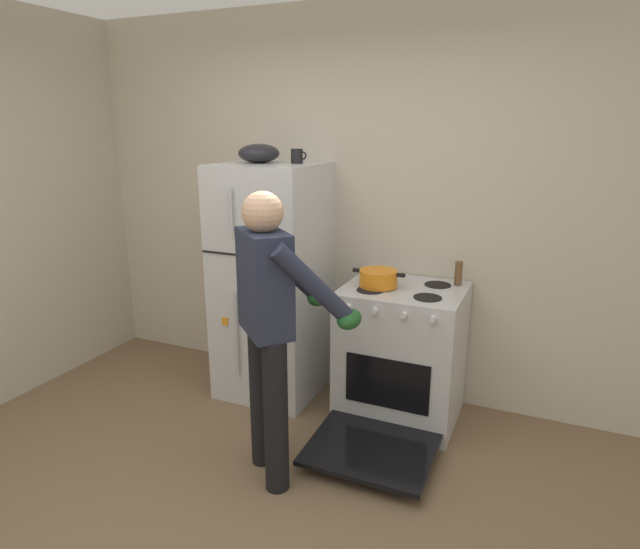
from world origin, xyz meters
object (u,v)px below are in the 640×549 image
(pepper_mill, at_px, (459,273))
(mixing_bowl, at_px, (259,153))
(coffee_mug, at_px, (297,156))
(refrigerator, at_px, (272,281))
(red_pot, at_px, (378,278))
(stove_range, at_px, (401,355))
(person_cook, at_px, (272,314))

(pepper_mill, bearing_deg, mixing_bowl, -171.52)
(coffee_mug, bearing_deg, refrigerator, -164.60)
(refrigerator, xyz_separation_m, mixing_bowl, (-0.08, 0.00, 0.89))
(pepper_mill, bearing_deg, coffee_mug, -172.08)
(red_pot, distance_m, pepper_mill, 0.52)
(stove_range, relative_size, coffee_mug, 10.87)
(red_pot, relative_size, mixing_bowl, 1.23)
(pepper_mill, bearing_deg, stove_range, -144.01)
(pepper_mill, height_order, mixing_bowl, mixing_bowl)
(stove_range, xyz_separation_m, mixing_bowl, (-1.04, 0.02, 1.28))
(refrigerator, relative_size, mixing_bowl, 5.95)
(refrigerator, bearing_deg, pepper_mill, 9.02)
(red_pot, distance_m, mixing_bowl, 1.16)
(coffee_mug, height_order, mixing_bowl, mixing_bowl)
(person_cook, xyz_separation_m, pepper_mill, (0.77, 1.10, 0.03))
(person_cook, height_order, coffee_mug, coffee_mug)
(coffee_mug, bearing_deg, red_pot, -9.18)
(pepper_mill, xyz_separation_m, mixing_bowl, (-1.34, -0.20, 0.74))
(stove_range, distance_m, mixing_bowl, 1.65)
(pepper_mill, bearing_deg, person_cook, -124.78)
(person_cook, distance_m, pepper_mill, 1.34)
(refrigerator, bearing_deg, stove_range, -1.05)
(stove_range, bearing_deg, mixing_bowl, 179.02)
(refrigerator, height_order, red_pot, refrigerator)
(mixing_bowl, bearing_deg, red_pot, -3.25)
(person_cook, bearing_deg, red_pot, 70.28)
(person_cook, xyz_separation_m, mixing_bowl, (-0.58, 0.90, 0.77))
(red_pot, bearing_deg, person_cook, -109.72)
(stove_range, relative_size, mixing_bowl, 4.37)
(coffee_mug, relative_size, mixing_bowl, 0.40)
(red_pot, bearing_deg, mixing_bowl, 176.75)
(red_pot, xyz_separation_m, pepper_mill, (0.46, 0.25, 0.02))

